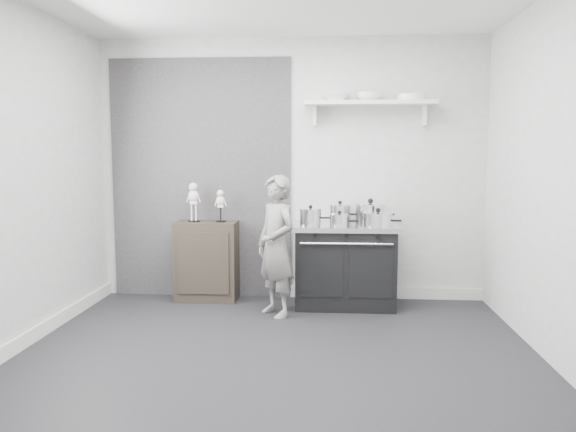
{
  "coord_description": "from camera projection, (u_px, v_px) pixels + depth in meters",
  "views": [
    {
      "loc": [
        0.38,
        -4.05,
        1.52
      ],
      "look_at": [
        0.03,
        0.95,
        0.96
      ],
      "focal_mm": 35.0,
      "sensor_mm": 36.0,
      "label": 1
    }
  ],
  "objects": [
    {
      "name": "ground",
      "position": [
        275.0,
        357.0,
        4.21
      ],
      "size": [
        4.0,
        4.0,
        0.0
      ],
      "primitive_type": "plane",
      "color": "black",
      "rests_on": "ground"
    },
    {
      "name": "room_shell",
      "position": [
        264.0,
        137.0,
        4.18
      ],
      "size": [
        4.02,
        3.62,
        2.71
      ],
      "color": "#A9A9A7",
      "rests_on": "ground"
    },
    {
      "name": "wall_shelf",
      "position": [
        370.0,
        104.0,
        5.59
      ],
      "size": [
        1.3,
        0.26,
        0.24
      ],
      "color": "silver",
      "rests_on": "room_shell"
    },
    {
      "name": "stove",
      "position": [
        345.0,
        265.0,
        5.59
      ],
      "size": [
        1.03,
        0.64,
        0.82
      ],
      "color": "black",
      "rests_on": "ground"
    },
    {
      "name": "side_cabinet",
      "position": [
        207.0,
        261.0,
        5.82
      ],
      "size": [
        0.63,
        0.37,
        0.82
      ],
      "primitive_type": "cube",
      "color": "black",
      "rests_on": "ground"
    },
    {
      "name": "child",
      "position": [
        276.0,
        246.0,
        5.22
      ],
      "size": [
        0.55,
        0.57,
        1.32
      ],
      "primitive_type": "imported",
      "rotation": [
        0.0,
        0.0,
        -0.88
      ],
      "color": "slate",
      "rests_on": "ground"
    },
    {
      "name": "pot_front_left",
      "position": [
        311.0,
        217.0,
        5.46
      ],
      "size": [
        0.3,
        0.21,
        0.2
      ],
      "color": "silver",
      "rests_on": "stove"
    },
    {
      "name": "pot_back_left",
      "position": [
        340.0,
        213.0,
        5.69
      ],
      "size": [
        0.32,
        0.23,
        0.22
      ],
      "color": "silver",
      "rests_on": "stove"
    },
    {
      "name": "pot_back_right",
      "position": [
        370.0,
        213.0,
        5.61
      ],
      "size": [
        0.39,
        0.31,
        0.25
      ],
      "color": "silver",
      "rests_on": "stove"
    },
    {
      "name": "pot_front_right",
      "position": [
        378.0,
        220.0,
        5.35
      ],
      "size": [
        0.36,
        0.28,
        0.18
      ],
      "color": "silver",
      "rests_on": "stove"
    },
    {
      "name": "pot_front_center",
      "position": [
        339.0,
        220.0,
        5.41
      ],
      "size": [
        0.29,
        0.2,
        0.15
      ],
      "color": "silver",
      "rests_on": "stove"
    },
    {
      "name": "skeleton_full",
      "position": [
        194.0,
        199.0,
        5.76
      ],
      "size": [
        0.13,
        0.08,
        0.47
      ],
      "primitive_type": null,
      "color": "beige",
      "rests_on": "side_cabinet"
    },
    {
      "name": "skeleton_torso",
      "position": [
        221.0,
        204.0,
        5.74
      ],
      "size": [
        0.11,
        0.07,
        0.38
      ],
      "primitive_type": null,
      "color": "beige",
      "rests_on": "side_cabinet"
    },
    {
      "name": "bowl_large",
      "position": [
        336.0,
        98.0,
        5.6
      ],
      "size": [
        0.28,
        0.28,
        0.07
      ],
      "primitive_type": "imported",
      "color": "white",
      "rests_on": "wall_shelf"
    },
    {
      "name": "bowl_small",
      "position": [
        369.0,
        97.0,
        5.58
      ],
      "size": [
        0.25,
        0.25,
        0.08
      ],
      "primitive_type": "imported",
      "color": "white",
      "rests_on": "wall_shelf"
    },
    {
      "name": "plate_stack",
      "position": [
        412.0,
        97.0,
        5.55
      ],
      "size": [
        0.27,
        0.27,
        0.06
      ],
      "primitive_type": "cylinder",
      "color": "white",
      "rests_on": "wall_shelf"
    }
  ]
}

